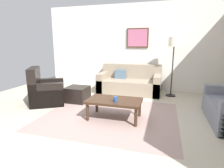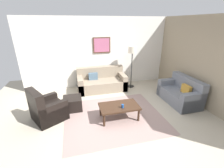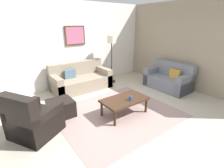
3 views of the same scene
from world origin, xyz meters
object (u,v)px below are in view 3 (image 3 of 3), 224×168
Objects in this scene: couch_main at (80,80)px; lamp_standing at (112,44)px; coffee_table at (124,101)px; framed_artwork at (75,36)px; couch_loveseat at (169,80)px; cup at (130,98)px; ottoman at (61,108)px; armchair_leather at (32,122)px.

couch_main is 1.12× the size of lamp_standing.
framed_artwork reaches higher than coffee_table.
couch_loveseat is 2.07× the size of framed_artwork.
framed_artwork is (-0.02, 2.77, 1.25)m from cup.
cup reaches higher than ottoman.
framed_artwork reaches higher than couch_main.
coffee_table is 2.96m from framed_artwork.
couch_main is 1.74× the size of coffee_table.
lamp_standing is (1.17, 2.10, 1.05)m from coffee_table.
framed_artwork is at bearing 154.77° from lamp_standing.
armchair_leather reaches higher than cup.
couch_loveseat is 2.36m from cup.
couch_loveseat is at bearing -0.21° from armchair_leather.
framed_artwork is (0.14, 0.43, 1.42)m from couch_main.
coffee_table is (1.27, -0.84, 0.16)m from ottoman.
framed_artwork reaches higher than lamp_standing.
couch_loveseat is 2.61× the size of ottoman.
couch_main is 1.31× the size of couch_loveseat.
ottoman is 0.51× the size of coffee_table.
coffee_table is at bearing 112.62° from cup.
ottoman is 0.80× the size of framed_artwork.
coffee_table is 10.35× the size of cup.
lamp_standing reaches higher than couch_main.
armchair_leather is 0.64× the size of lamp_standing.
coffee_table is 0.18m from cup.
armchair_leather reaches higher than coffee_table.
cup is (-2.29, -0.55, 0.16)m from couch_loveseat.
lamp_standing reaches higher than cup.
couch_main reaches higher than cup.
couch_loveseat reaches higher than coffee_table.
couch_main is 3.03m from couch_loveseat.
coffee_table is (-2.35, -0.41, 0.06)m from couch_loveseat.
armchair_leather is at bearing -149.93° from ottoman.
framed_artwork reaches higher than armchair_leather.
couch_loveseat reaches higher than ottoman.
armchair_leather is at bearing -132.66° from framed_artwork.
cup reaches higher than coffee_table.
couch_main and couch_loveseat have the same top height.
framed_artwork reaches higher than couch_loveseat.
framed_artwork is (-1.12, 0.53, 0.31)m from lamp_standing.
lamp_standing is (1.11, 2.24, 0.95)m from cup.
lamp_standing reaches higher than couch_loveseat.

